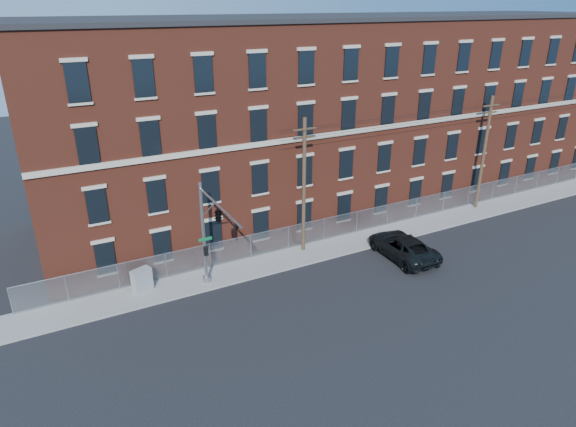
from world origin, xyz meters
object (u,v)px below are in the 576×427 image
(pickup_truck, at_px, (403,246))
(utility_cabinet, at_px, (142,280))
(utility_pole_near, at_px, (304,184))
(traffic_signal_mast, at_px, (215,222))

(pickup_truck, distance_m, utility_cabinet, 18.42)
(utility_pole_near, bearing_deg, utility_cabinet, -178.86)
(utility_pole_near, bearing_deg, pickup_truck, -35.39)
(traffic_signal_mast, distance_m, utility_cabinet, 6.81)
(traffic_signal_mast, xyz_separation_m, utility_pole_near, (8.00, 3.42, -0.05))
(pickup_truck, bearing_deg, utility_pole_near, -33.25)
(utility_pole_near, relative_size, pickup_truck, 1.65)
(utility_cabinet, bearing_deg, traffic_signal_mast, -58.13)
(pickup_truck, height_order, utility_cabinet, pickup_truck)
(utility_pole_near, height_order, pickup_truck, utility_pole_near)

